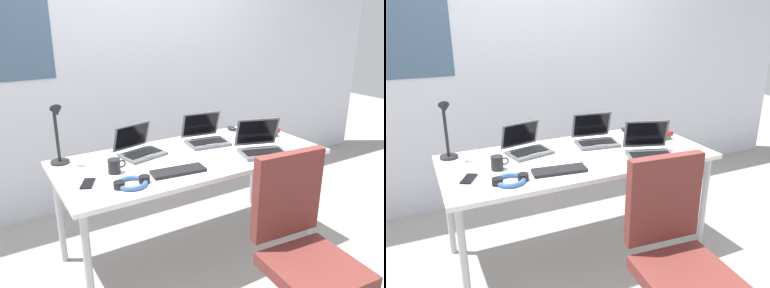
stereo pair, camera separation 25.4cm
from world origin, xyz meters
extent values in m
plane|color=gray|center=(0.00, 0.00, 0.00)|extent=(12.00, 12.00, 0.00)
cube|color=silver|center=(0.00, 1.10, 1.30)|extent=(6.00, 0.12, 2.60)
cube|color=#3F5972|center=(-0.90, 1.04, 1.55)|extent=(0.56, 0.01, 0.76)
cube|color=white|center=(0.00, 0.00, 0.72)|extent=(1.80, 0.80, 0.03)
cylinder|color=#B2B5BA|center=(-0.84, -0.34, 0.35)|extent=(0.04, 0.04, 0.71)
cylinder|color=#B2B5BA|center=(0.84, -0.34, 0.35)|extent=(0.04, 0.04, 0.71)
cylinder|color=#B2B5BA|center=(-0.84, 0.34, 0.35)|extent=(0.04, 0.04, 0.71)
cylinder|color=#B2B5BA|center=(0.84, 0.34, 0.35)|extent=(0.04, 0.04, 0.71)
cylinder|color=black|center=(-0.80, 0.31, 0.75)|extent=(0.12, 0.12, 0.02)
cylinder|color=black|center=(-0.80, 0.31, 0.93)|extent=(0.02, 0.02, 0.34)
cylinder|color=black|center=(-0.80, 0.27, 1.10)|extent=(0.01, 0.08, 0.01)
cone|color=black|center=(-0.80, 0.23, 1.10)|extent=(0.07, 0.09, 0.09)
cube|color=#515459|center=(0.42, -0.24, 0.75)|extent=(0.36, 0.30, 0.02)
cube|color=black|center=(0.42, -0.24, 0.76)|extent=(0.29, 0.19, 0.00)
cube|color=#595B60|center=(0.40, -0.31, 0.76)|extent=(0.10, 0.07, 0.00)
cube|color=#515459|center=(0.46, -0.11, 0.86)|extent=(0.31, 0.16, 0.21)
cube|color=black|center=(0.46, -0.12, 0.86)|extent=(0.28, 0.13, 0.17)
cube|color=#515459|center=(-0.29, 0.15, 0.75)|extent=(0.32, 0.25, 0.02)
cube|color=black|center=(-0.29, 0.15, 0.76)|extent=(0.26, 0.16, 0.00)
cube|color=#595B60|center=(-0.28, 0.09, 0.76)|extent=(0.09, 0.06, 0.00)
cube|color=#515459|center=(-0.32, 0.28, 0.85)|extent=(0.29, 0.13, 0.19)
cube|color=black|center=(-0.32, 0.27, 0.85)|extent=(0.26, 0.11, 0.15)
cube|color=#515459|center=(0.21, 0.13, 0.75)|extent=(0.32, 0.24, 0.02)
cube|color=black|center=(0.21, 0.13, 0.76)|extent=(0.27, 0.15, 0.00)
cube|color=#595B60|center=(0.21, 0.07, 0.76)|extent=(0.09, 0.06, 0.00)
cube|color=#515459|center=(0.23, 0.26, 0.86)|extent=(0.30, 0.11, 0.20)
cube|color=black|center=(0.23, 0.26, 0.86)|extent=(0.27, 0.09, 0.16)
cube|color=black|center=(-0.22, -0.21, 0.75)|extent=(0.34, 0.16, 0.02)
ellipsoid|color=black|center=(0.57, 0.33, 0.76)|extent=(0.07, 0.10, 0.03)
cube|color=black|center=(-0.74, -0.10, 0.74)|extent=(0.12, 0.15, 0.01)
torus|color=#335999|center=(-0.53, -0.24, 0.75)|extent=(0.18, 0.18, 0.03)
cylinder|color=black|center=(-0.61, -0.24, 0.76)|extent=(0.06, 0.06, 0.04)
cylinder|color=black|center=(-0.46, -0.24, 0.76)|extent=(0.06, 0.06, 0.04)
cylinder|color=gold|center=(0.53, 0.11, 0.77)|extent=(0.04, 0.04, 0.06)
cylinder|color=white|center=(0.53, 0.11, 0.81)|extent=(0.04, 0.04, 0.01)
cube|color=#336638|center=(0.69, 0.07, 0.76)|extent=(0.19, 0.17, 0.03)
cube|color=maroon|center=(0.71, 0.07, 0.79)|extent=(0.18, 0.15, 0.03)
cylinder|color=black|center=(-0.55, -0.02, 0.78)|extent=(0.08, 0.08, 0.09)
torus|color=black|center=(-0.50, -0.02, 0.79)|extent=(0.05, 0.01, 0.05)
cube|color=brown|center=(0.13, -1.00, 0.42)|extent=(0.47, 0.47, 0.07)
cube|color=brown|center=(0.15, -0.75, 0.73)|extent=(0.42, 0.09, 0.48)
camera|label=1|loc=(-1.23, -2.06, 1.65)|focal=35.48mm
camera|label=2|loc=(-1.00, -2.18, 1.65)|focal=35.48mm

